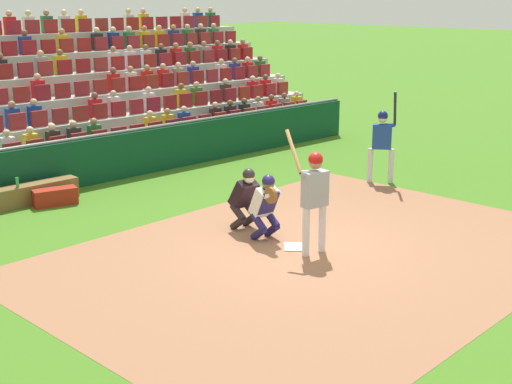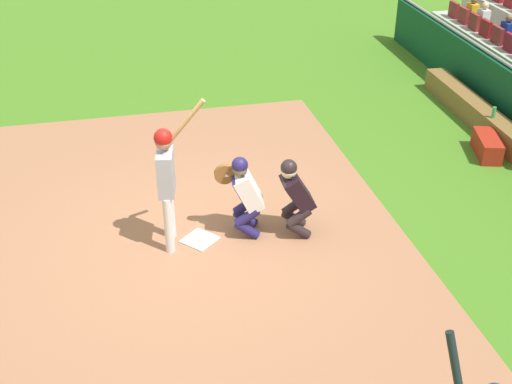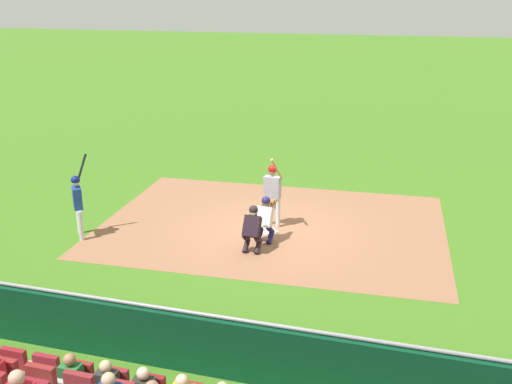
# 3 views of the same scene
# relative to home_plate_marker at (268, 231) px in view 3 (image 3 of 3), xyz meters

# --- Properties ---
(ground_plane) EXTENTS (160.00, 160.00, 0.00)m
(ground_plane) POSITION_rel_home_plate_marker_xyz_m (0.00, 0.00, -0.02)
(ground_plane) COLOR #41741F
(infield_dirt_patch) EXTENTS (10.05, 7.50, 0.01)m
(infield_dirt_patch) POSITION_rel_home_plate_marker_xyz_m (0.00, 0.50, -0.01)
(infield_dirt_patch) COLOR #9B6649
(infield_dirt_patch) RESTS_ON ground_plane
(home_plate_marker) EXTENTS (0.62, 0.62, 0.02)m
(home_plate_marker) POSITION_rel_home_plate_marker_xyz_m (0.00, 0.00, 0.00)
(home_plate_marker) COLOR white
(home_plate_marker) RESTS_ON infield_dirt_patch
(batter_at_plate) EXTENTS (0.58, 0.74, 2.18)m
(batter_at_plate) POSITION_rel_home_plate_marker_xyz_m (0.01, 0.41, 1.14)
(batter_at_plate) COLOR silver
(batter_at_plate) RESTS_ON ground_plane
(catcher_crouching) EXTENTS (0.49, 0.72, 1.28)m
(catcher_crouching) POSITION_rel_home_plate_marker_xyz_m (0.10, -0.69, 0.70)
(catcher_crouching) COLOR #221B51
(catcher_crouching) RESTS_ON ground_plane
(home_plate_umpire) EXTENTS (0.46, 0.51, 1.25)m
(home_plate_umpire) POSITION_rel_home_plate_marker_xyz_m (-0.05, -1.41, 0.67)
(home_plate_umpire) COLOR black
(home_plate_umpire) RESTS_ON ground_plane
(dugout_wall) EXTENTS (17.71, 0.24, 1.20)m
(dugout_wall) POSITION_rel_home_plate_marker_xyz_m (0.00, -6.51, 0.56)
(dugout_wall) COLOR #0B3E24
(dugout_wall) RESTS_ON ground_plane
(dugout_bench) EXTENTS (4.20, 0.40, 0.44)m
(dugout_bench) POSITION_rel_home_plate_marker_xyz_m (3.17, -5.96, 0.20)
(dugout_bench) COLOR brown
(dugout_bench) RESTS_ON ground_plane
(water_bottle_on_bench) EXTENTS (0.07, 0.07, 0.22)m
(water_bottle_on_bench) POSITION_rel_home_plate_marker_xyz_m (2.45, -5.89, 0.53)
(water_bottle_on_bench) COLOR green
(water_bottle_on_bench) RESTS_ON dugout_bench
(equipment_duffel_bag) EXTENTS (0.99, 0.58, 0.37)m
(equipment_duffel_bag) POSITION_rel_home_plate_marker_xyz_m (1.82, -5.49, 0.17)
(equipment_duffel_bag) COLOR maroon
(equipment_duffel_bag) RESTS_ON ground_plane
(on_deck_batter) EXTENTS (0.49, 0.74, 2.28)m
(on_deck_batter) POSITION_rel_home_plate_marker_xyz_m (-4.88, -1.76, 1.08)
(on_deck_batter) COLOR silver
(on_deck_batter) RESTS_ON ground_plane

